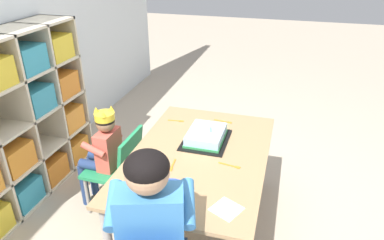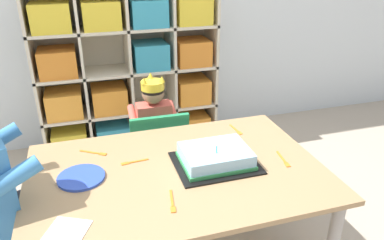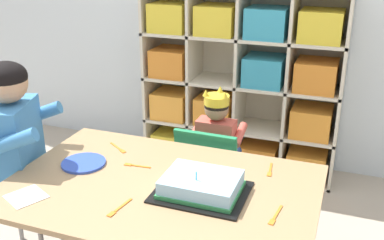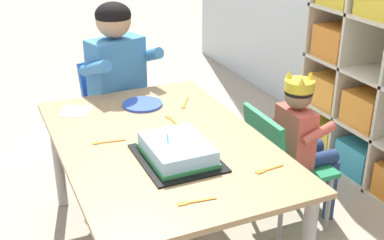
% 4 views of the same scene
% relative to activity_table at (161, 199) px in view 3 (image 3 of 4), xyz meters
% --- Properties ---
extents(storage_cubby_shelf, '(1.35, 0.33, 1.28)m').
position_rel_activity_table_xyz_m(storage_cubby_shelf, '(-0.01, 1.39, 0.09)').
color(storage_cubby_shelf, beige).
rests_on(storage_cubby_shelf, ground).
extents(activity_table, '(1.30, 0.86, 0.59)m').
position_rel_activity_table_xyz_m(activity_table, '(0.00, 0.00, 0.00)').
color(activity_table, '#A37F56').
rests_on(activity_table, ground).
extents(classroom_chair_blue, '(0.37, 0.37, 0.63)m').
position_rel_activity_table_xyz_m(classroom_chair_blue, '(0.03, 0.61, -0.15)').
color(classroom_chair_blue, '#238451').
rests_on(classroom_chair_blue, ground).
extents(child_with_crown, '(0.30, 0.31, 0.81)m').
position_rel_activity_table_xyz_m(child_with_crown, '(0.03, 0.72, -0.02)').
color(child_with_crown, '#D15647').
rests_on(child_with_crown, ground).
extents(classroom_chair_adult_side, '(0.40, 0.41, 0.71)m').
position_rel_activity_table_xyz_m(classroom_chair_adult_side, '(-0.81, 0.01, -0.08)').
color(classroom_chair_adult_side, blue).
rests_on(classroom_chair_adult_side, ground).
extents(adult_helper_seated, '(0.48, 0.46, 1.05)m').
position_rel_activity_table_xyz_m(adult_helper_seated, '(-0.70, 0.04, 0.13)').
color(adult_helper_seated, '#3D7FBC').
rests_on(adult_helper_seated, ground).
extents(birthday_cake_on_tray, '(0.37, 0.30, 0.11)m').
position_rel_activity_table_xyz_m(birthday_cake_on_tray, '(0.18, 0.00, 0.10)').
color(birthday_cake_on_tray, black).
rests_on(birthday_cake_on_tray, activity_table).
extents(paper_plate_stack, '(0.20, 0.20, 0.01)m').
position_rel_activity_table_xyz_m(paper_plate_stack, '(-0.41, 0.05, 0.07)').
color(paper_plate_stack, blue).
rests_on(paper_plate_stack, activity_table).
extents(paper_napkin_square, '(0.18, 0.18, 0.00)m').
position_rel_activity_table_xyz_m(paper_napkin_square, '(-0.47, -0.27, 0.07)').
color(paper_napkin_square, white).
rests_on(paper_napkin_square, activity_table).
extents(fork_beside_plate_stack, '(0.04, 0.14, 0.00)m').
position_rel_activity_table_xyz_m(fork_beside_plate_stack, '(-0.08, -0.22, 0.07)').
color(fork_beside_plate_stack, orange).
rests_on(fork_beside_plate_stack, activity_table).
extents(fork_near_cake_tray, '(0.03, 0.14, 0.00)m').
position_rel_activity_table_xyz_m(fork_near_cake_tray, '(0.50, -0.07, 0.07)').
color(fork_near_cake_tray, orange).
rests_on(fork_near_cake_tray, activity_table).
extents(fork_by_napkin, '(0.13, 0.09, 0.00)m').
position_rel_activity_table_xyz_m(fork_by_napkin, '(-0.34, 0.26, 0.07)').
color(fork_by_napkin, orange).
rests_on(fork_by_napkin, activity_table).
extents(fork_near_child_seat, '(0.13, 0.02, 0.00)m').
position_rel_activity_table_xyz_m(fork_near_child_seat, '(-0.18, 0.12, 0.07)').
color(fork_near_child_seat, orange).
rests_on(fork_near_child_seat, activity_table).
extents(fork_scattered_mid_table, '(0.03, 0.13, 0.00)m').
position_rel_activity_table_xyz_m(fork_scattered_mid_table, '(0.41, 0.29, 0.07)').
color(fork_scattered_mid_table, orange).
rests_on(fork_scattered_mid_table, activity_table).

